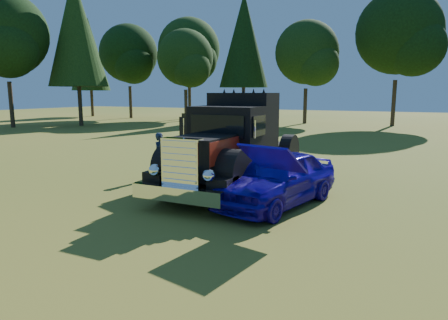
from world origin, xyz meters
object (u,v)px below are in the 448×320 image
diamond_t_truck (232,148)px  spectator_far (186,159)px  spectator_near (161,155)px  distant_teal_car (216,117)px  hotrod_coupe (277,178)px

diamond_t_truck → spectator_far: diamond_t_truck is taller
spectator_near → spectator_far: size_ratio=0.96×
distant_teal_car → hotrod_coupe: bearing=-12.9°
hotrod_coupe → spectator_far: size_ratio=2.76×
spectator_far → distant_teal_car: (-10.76, 23.69, -0.14)m
spectator_near → spectator_far: spectator_far is taller
distant_teal_car → spectator_near: bearing=-20.8°
diamond_t_truck → hotrod_coupe: 2.38m
spectator_near → spectator_far: 1.58m
diamond_t_truck → spectator_far: 1.67m
diamond_t_truck → spectator_near: diamond_t_truck is taller
hotrod_coupe → spectator_far: hotrod_coupe is taller
hotrod_coupe → diamond_t_truck: bearing=145.9°
diamond_t_truck → spectator_near: bearing=171.5°
hotrod_coupe → spectator_far: bearing=162.7°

